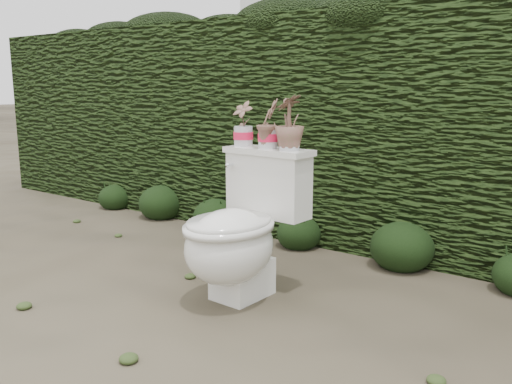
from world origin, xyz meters
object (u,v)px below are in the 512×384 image
Objects in this scene: toilet at (240,233)px; potted_plant_right at (290,124)px; potted_plant_center at (268,125)px; potted_plant_left at (243,125)px.

toilet is 0.62m from potted_plant_right.
potted_plant_right is at bearing -99.69° from potted_plant_center.
potted_plant_left is 0.18m from potted_plant_center.
potted_plant_center is 0.14m from potted_plant_right.
toilet is 3.09× the size of potted_plant_center.
toilet is at bearing 170.95° from potted_plant_center.
potted_plant_center reaches higher than potted_plant_left.
potted_plant_center is at bearing -93.33° from potted_plant_right.
potted_plant_right reaches higher than potted_plant_left.
potted_plant_right reaches higher than toilet.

